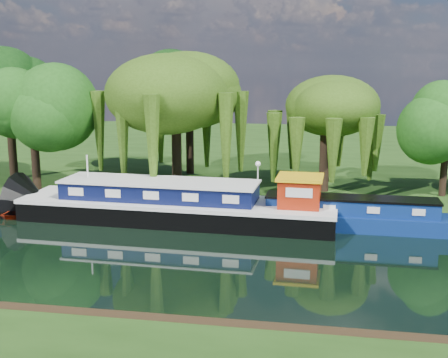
# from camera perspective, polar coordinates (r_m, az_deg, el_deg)

# --- Properties ---
(ground) EXTENTS (120.00, 120.00, 0.00)m
(ground) POSITION_cam_1_polar(r_m,az_deg,el_deg) (28.10, -0.02, -7.77)
(ground) COLOR black
(far_bank) EXTENTS (120.00, 52.00, 0.45)m
(far_bank) POSITION_cam_1_polar(r_m,az_deg,el_deg) (60.99, 5.42, 2.89)
(far_bank) COLOR #1C3B10
(far_bank) RESTS_ON ground
(dutch_barge) EXTENTS (19.23, 5.06, 4.03)m
(dutch_barge) POSITION_cam_1_polar(r_m,az_deg,el_deg) (33.94, -4.59, -2.66)
(dutch_barge) COLOR black
(dutch_barge) RESTS_ON ground
(narrowboat) EXTENTS (13.81, 2.59, 2.01)m
(narrowboat) POSITION_cam_1_polar(r_m,az_deg,el_deg) (33.20, 12.71, -3.73)
(narrowboat) COLOR navy
(narrowboat) RESTS_ON ground
(red_dinghy) EXTENTS (3.09, 2.27, 0.62)m
(red_dinghy) POSITION_cam_1_polar(r_m,az_deg,el_deg) (37.32, -20.68, -3.66)
(red_dinghy) COLOR #96200A
(red_dinghy) RESTS_ON ground
(willow_left) EXTENTS (7.75, 7.75, 9.29)m
(willow_left) POSITION_cam_1_polar(r_m,az_deg,el_deg) (40.11, -4.93, 8.48)
(willow_left) COLOR black
(willow_left) RESTS_ON far_bank
(willow_right) EXTENTS (5.99, 5.99, 7.30)m
(willow_right) POSITION_cam_1_polar(r_m,az_deg,el_deg) (40.00, 10.31, 6.28)
(willow_right) COLOR black
(willow_right) RESTS_ON far_bank
(tree_far_left) EXTENTS (5.38, 5.38, 8.67)m
(tree_far_left) POSITION_cam_1_polar(r_m,az_deg,el_deg) (42.17, -18.93, 6.94)
(tree_far_left) COLOR black
(tree_far_left) RESTS_ON far_bank
(tree_far_back) EXTENTS (5.48, 5.48, 9.21)m
(tree_far_back) POSITION_cam_1_polar(r_m,az_deg,el_deg) (46.99, -21.06, 7.79)
(tree_far_back) COLOR black
(tree_far_back) RESTS_ON far_bank
(tree_far_mid) EXTENTS (5.62, 5.62, 9.20)m
(tree_far_mid) POSITION_cam_1_polar(r_m,az_deg,el_deg) (46.09, -3.54, 8.37)
(tree_far_mid) COLOR black
(tree_far_mid) RESTS_ON far_bank
(tree_far_right) EXTENTS (4.11, 4.11, 6.72)m
(tree_far_right) POSITION_cam_1_polar(r_m,az_deg,el_deg) (40.80, 21.73, 4.79)
(tree_far_right) COLOR black
(tree_far_right) RESTS_ON far_bank
(lamppost) EXTENTS (0.36, 0.36, 2.56)m
(lamppost) POSITION_cam_1_polar(r_m,az_deg,el_deg) (37.49, 3.46, 0.93)
(lamppost) COLOR silver
(lamppost) RESTS_ON far_bank
(mooring_posts) EXTENTS (19.16, 0.16, 1.00)m
(mooring_posts) POSITION_cam_1_polar(r_m,az_deg,el_deg) (35.88, 1.47, -1.93)
(mooring_posts) COLOR silver
(mooring_posts) RESTS_ON far_bank
(reeds_near) EXTENTS (33.70, 1.50, 1.10)m
(reeds_near) POSITION_cam_1_polar(r_m,az_deg,el_deg) (20.64, 15.87, -13.94)
(reeds_near) COLOR #1C5115
(reeds_near) RESTS_ON ground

